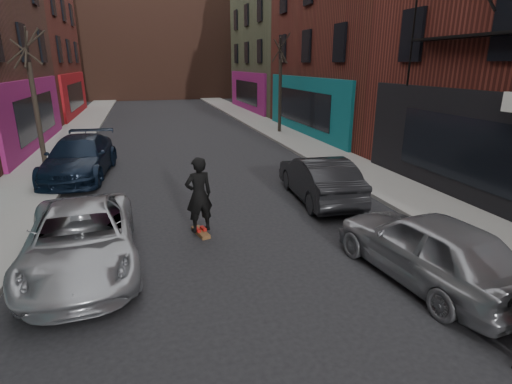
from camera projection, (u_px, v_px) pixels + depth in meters
sidewalk_left at (82, 127)px, 27.72m from camera, size 2.50×84.00×0.13m
sidewalk_right at (255, 120)px, 30.94m from camera, size 2.50×84.00×0.13m
building_far at (153, 41)px, 51.03m from camera, size 40.00×10.00×14.00m
tree_left_far at (32, 86)px, 15.72m from camera, size 2.00×2.00×6.50m
tree_right_far at (280, 76)px, 24.37m from camera, size 2.00×2.00×6.80m
parked_left_far at (81, 238)px, 8.53m from camera, size 2.55×4.99×1.35m
parked_left_end at (80, 157)px, 15.47m from camera, size 2.70×5.52×1.55m
parked_right_far at (428, 247)px, 7.99m from camera, size 2.24×4.48×1.47m
parked_right_end at (319, 178)px, 12.85m from camera, size 1.82×4.45×1.43m
skateboard at (201, 232)px, 10.39m from camera, size 0.41×0.83×0.10m
skateboarder at (199, 195)px, 10.07m from camera, size 0.81×0.63×1.96m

